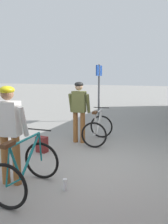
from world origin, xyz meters
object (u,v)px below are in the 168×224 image
bicycle_near_teal (26,169)px  bicycle_far_white (98,129)px  cyclist_far_in_olive (79,107)px  water_bottle_near_the_bikes (65,185)px  cyclist_near_in_white (9,127)px  backpack_on_platform (42,144)px  platform_sign_post (99,83)px

bicycle_near_teal → bicycle_far_white: 3.07m
cyclist_far_in_olive → water_bottle_near_the_bikes: bearing=-71.0°
cyclist_near_in_white → cyclist_far_in_olive: size_ratio=1.00×
bicycle_far_white → water_bottle_near_the_bikes: (0.38, -2.77, -0.30)m
bicycle_near_teal → backpack_on_platform: 1.95m
cyclist_near_in_white → water_bottle_near_the_bikes: (1.00, 0.16, -0.95)m
cyclist_near_in_white → backpack_on_platform: size_ratio=4.40×
cyclist_far_in_olive → bicycle_far_white: size_ratio=1.54×
cyclist_near_in_white → platform_sign_post: size_ratio=0.73×
bicycle_far_white → cyclist_near_in_white: bearing=-102.0°
cyclist_near_in_white → backpack_on_platform: bearing=104.9°
backpack_on_platform → platform_sign_post: 4.59m
backpack_on_platform → water_bottle_near_the_bikes: backpack_on_platform is taller
bicycle_far_white → backpack_on_platform: (-1.05, -1.33, -0.20)m
cyclist_far_in_olive → water_bottle_near_the_bikes: size_ratio=8.57×
bicycle_near_teal → cyclist_far_in_olive: bearing=96.3°
backpack_on_platform → bicycle_far_white: bearing=55.8°
cyclist_near_in_white → cyclist_far_in_olive: same height
bicycle_near_teal → backpack_on_platform: (-0.85, 1.74, -0.20)m
water_bottle_near_the_bikes → cyclist_far_in_olive: bearing=109.0°
cyclist_near_in_white → bicycle_near_teal: size_ratio=1.57×
backpack_on_platform → water_bottle_near_the_bikes: bearing=-41.4°
backpack_on_platform → bicycle_near_teal: bearing=-59.8°
bicycle_far_white → backpack_on_platform: bicycle_far_white is taller
backpack_on_platform → water_bottle_near_the_bikes: 2.03m
bicycle_near_teal → platform_sign_post: 6.28m
cyclist_far_in_olive → backpack_on_platform: (-0.54, -1.13, -0.85)m
cyclist_far_in_olive → water_bottle_near_the_bikes: (0.89, -2.57, -0.95)m
cyclist_near_in_white → platform_sign_post: 6.01m
water_bottle_near_the_bikes → bicycle_near_teal: bearing=-152.6°
cyclist_near_in_white → backpack_on_platform: (-0.43, 1.60, -0.85)m
cyclist_far_in_olive → platform_sign_post: platform_sign_post is taller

